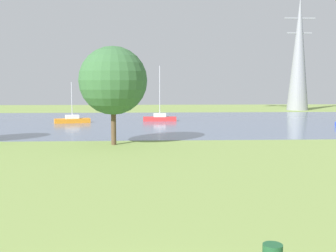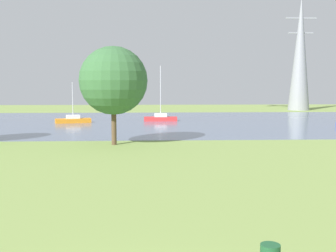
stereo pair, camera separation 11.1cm
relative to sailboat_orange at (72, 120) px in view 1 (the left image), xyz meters
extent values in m
plane|color=#7F994C|center=(10.09, -26.85, -0.45)|extent=(160.00, 160.00, 0.00)
cube|color=slate|center=(10.09, 1.15, -0.44)|extent=(140.00, 40.00, 0.02)
cube|color=orange|center=(0.00, 0.00, -0.13)|extent=(5.03, 2.80, 0.60)
cube|color=white|center=(0.00, 0.00, 0.42)|extent=(2.04, 1.57, 0.50)
cylinder|color=silver|center=(0.00, 0.00, 2.68)|extent=(0.10, 0.10, 5.02)
cube|color=red|center=(12.20, 2.56, -0.13)|extent=(4.84, 1.63, 0.60)
cube|color=white|center=(12.20, 2.56, 0.42)|extent=(1.83, 1.15, 0.50)
cylinder|color=silver|center=(12.20, 2.56, 3.87)|extent=(0.10, 0.10, 7.40)
cylinder|color=brown|center=(7.40, -21.34, 1.32)|extent=(0.44, 0.44, 3.54)
sphere|color=#38673A|center=(7.40, -21.34, 5.17)|extent=(5.94, 5.94, 5.94)
cone|color=gray|center=(41.96, 27.91, 11.41)|extent=(4.40, 4.40, 23.72)
cube|color=gray|center=(41.96, 27.91, 18.53)|extent=(6.40, 0.30, 0.30)
cube|color=gray|center=(41.96, 27.91, 15.53)|extent=(5.20, 0.30, 0.30)
camera|label=1|loc=(10.32, -57.56, 4.76)|focal=44.23mm
camera|label=2|loc=(10.43, -57.56, 4.76)|focal=44.23mm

